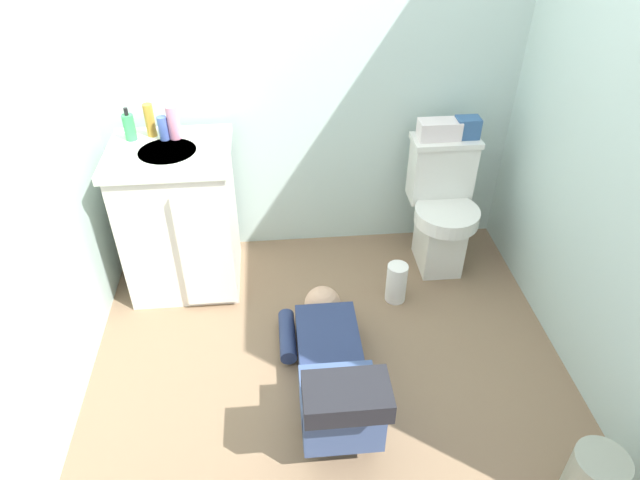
{
  "coord_description": "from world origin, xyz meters",
  "views": [
    {
      "loc": [
        -0.21,
        -1.76,
        2.08
      ],
      "look_at": [
        -0.01,
        0.41,
        0.45
      ],
      "focal_mm": 31.29,
      "sensor_mm": 36.0,
      "label": 1
    }
  ],
  "objects_px": {
    "trash_can": "(593,480)",
    "paper_towel_roll": "(396,283)",
    "person_plumber": "(333,372)",
    "soap_dispenser": "(129,127)",
    "faucet": "(170,127)",
    "bottle_amber": "(150,120)",
    "tissue_box": "(439,130)",
    "bottle_blue": "(163,128)",
    "bottle_pink": "(173,122)",
    "toilet": "(442,208)",
    "vanity_cabinet": "(181,218)",
    "toiletry_bag": "(467,128)"
  },
  "relations": [
    {
      "from": "soap_dispenser",
      "to": "bottle_pink",
      "type": "distance_m",
      "value": 0.22
    },
    {
      "from": "tissue_box",
      "to": "bottle_blue",
      "type": "height_order",
      "value": "bottle_blue"
    },
    {
      "from": "toiletry_bag",
      "to": "toilet",
      "type": "bearing_deg",
      "value": -139.23
    },
    {
      "from": "faucet",
      "to": "person_plumber",
      "type": "xyz_separation_m",
      "value": [
        0.71,
        -1.04,
        -0.69
      ]
    },
    {
      "from": "vanity_cabinet",
      "to": "soap_dispenser",
      "type": "distance_m",
      "value": 0.52
    },
    {
      "from": "faucet",
      "to": "bottle_amber",
      "type": "height_order",
      "value": "bottle_amber"
    },
    {
      "from": "person_plumber",
      "to": "bottle_pink",
      "type": "distance_m",
      "value": 1.43
    },
    {
      "from": "faucet",
      "to": "bottle_blue",
      "type": "relative_size",
      "value": 0.84
    },
    {
      "from": "bottle_pink",
      "to": "person_plumber",
      "type": "bearing_deg",
      "value": -55.96
    },
    {
      "from": "faucet",
      "to": "person_plumber",
      "type": "height_order",
      "value": "faucet"
    },
    {
      "from": "vanity_cabinet",
      "to": "trash_can",
      "type": "bearing_deg",
      "value": -41.93
    },
    {
      "from": "tissue_box",
      "to": "toilet",
      "type": "bearing_deg",
      "value": -63.57
    },
    {
      "from": "toiletry_bag",
      "to": "vanity_cabinet",
      "type": "bearing_deg",
      "value": -174.91
    },
    {
      "from": "paper_towel_roll",
      "to": "faucet",
      "type": "bearing_deg",
      "value": 159.58
    },
    {
      "from": "soap_dispenser",
      "to": "bottle_pink",
      "type": "bearing_deg",
      "value": -1.24
    },
    {
      "from": "tissue_box",
      "to": "soap_dispenser",
      "type": "relative_size",
      "value": 1.33
    },
    {
      "from": "vanity_cabinet",
      "to": "person_plumber",
      "type": "bearing_deg",
      "value": -51.59
    },
    {
      "from": "toilet",
      "to": "vanity_cabinet",
      "type": "height_order",
      "value": "vanity_cabinet"
    },
    {
      "from": "person_plumber",
      "to": "bottle_pink",
      "type": "relative_size",
      "value": 6.33
    },
    {
      "from": "paper_towel_roll",
      "to": "trash_can",
      "type": "bearing_deg",
      "value": -67.21
    },
    {
      "from": "tissue_box",
      "to": "toiletry_bag",
      "type": "relative_size",
      "value": 1.77
    },
    {
      "from": "vanity_cabinet",
      "to": "person_plumber",
      "type": "distance_m",
      "value": 1.17
    },
    {
      "from": "tissue_box",
      "to": "soap_dispenser",
      "type": "height_order",
      "value": "soap_dispenser"
    },
    {
      "from": "trash_can",
      "to": "paper_towel_roll",
      "type": "xyz_separation_m",
      "value": [
        -0.5,
        1.18,
        -0.02
      ]
    },
    {
      "from": "vanity_cabinet",
      "to": "soap_dispenser",
      "type": "height_order",
      "value": "soap_dispenser"
    },
    {
      "from": "toilet",
      "to": "bottle_pink",
      "type": "xyz_separation_m",
      "value": [
        -1.4,
        0.08,
        0.54
      ]
    },
    {
      "from": "person_plumber",
      "to": "trash_can",
      "type": "relative_size",
      "value": 4.0
    },
    {
      "from": "bottle_amber",
      "to": "paper_towel_roll",
      "type": "height_order",
      "value": "bottle_amber"
    },
    {
      "from": "bottle_amber",
      "to": "trash_can",
      "type": "distance_m",
      "value": 2.48
    },
    {
      "from": "trash_can",
      "to": "bottle_amber",
      "type": "bearing_deg",
      "value": 136.73
    },
    {
      "from": "tissue_box",
      "to": "trash_can",
      "type": "relative_size",
      "value": 0.83
    },
    {
      "from": "person_plumber",
      "to": "soap_dispenser",
      "type": "relative_size",
      "value": 6.42
    },
    {
      "from": "vanity_cabinet",
      "to": "soap_dispenser",
      "type": "xyz_separation_m",
      "value": [
        -0.19,
        0.13,
        0.47
      ]
    },
    {
      "from": "soap_dispenser",
      "to": "bottle_amber",
      "type": "height_order",
      "value": "same"
    },
    {
      "from": "tissue_box",
      "to": "bottle_pink",
      "type": "bearing_deg",
      "value": -179.37
    },
    {
      "from": "bottle_blue",
      "to": "bottle_pink",
      "type": "height_order",
      "value": "bottle_pink"
    },
    {
      "from": "bottle_amber",
      "to": "person_plumber",
      "type": "bearing_deg",
      "value": -52.63
    },
    {
      "from": "soap_dispenser",
      "to": "trash_can",
      "type": "xyz_separation_m",
      "value": [
        1.81,
        -1.58,
        -0.75
      ]
    },
    {
      "from": "bottle_amber",
      "to": "bottle_blue",
      "type": "distance_m",
      "value": 0.09
    },
    {
      "from": "toiletry_bag",
      "to": "bottle_amber",
      "type": "xyz_separation_m",
      "value": [
        -1.63,
        0.02,
        0.1
      ]
    },
    {
      "from": "trash_can",
      "to": "bottle_pink",
      "type": "bearing_deg",
      "value": 135.37
    },
    {
      "from": "toilet",
      "to": "person_plumber",
      "type": "relative_size",
      "value": 0.7
    },
    {
      "from": "bottle_amber",
      "to": "faucet",
      "type": "bearing_deg",
      "value": -8.84
    },
    {
      "from": "bottle_blue",
      "to": "trash_can",
      "type": "xyz_separation_m",
      "value": [
        1.65,
        -1.57,
        -0.75
      ]
    },
    {
      "from": "tissue_box",
      "to": "bottle_amber",
      "type": "distance_m",
      "value": 1.48
    },
    {
      "from": "person_plumber",
      "to": "soap_dispenser",
      "type": "bearing_deg",
      "value": 131.48
    },
    {
      "from": "person_plumber",
      "to": "bottle_pink",
      "type": "xyz_separation_m",
      "value": [
        -0.69,
        1.02,
        0.73
      ]
    },
    {
      "from": "vanity_cabinet",
      "to": "faucet",
      "type": "relative_size",
      "value": 8.2
    },
    {
      "from": "toilet",
      "to": "trash_can",
      "type": "height_order",
      "value": "toilet"
    },
    {
      "from": "toilet",
      "to": "tissue_box",
      "type": "distance_m",
      "value": 0.44
    }
  ]
}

